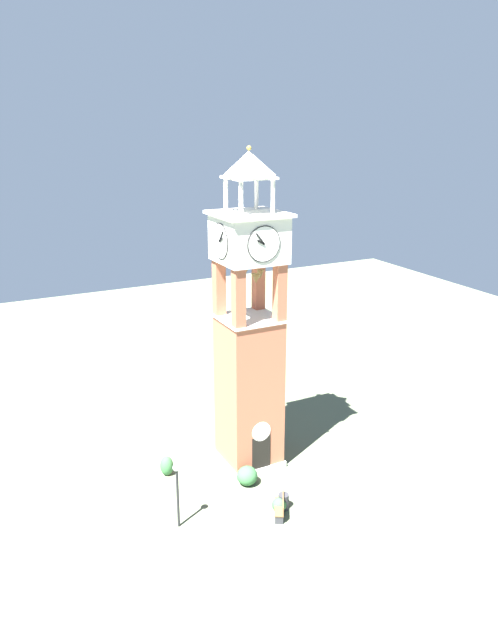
{
  "coord_description": "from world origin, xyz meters",
  "views": [
    {
      "loc": [
        -13.77,
        -27.08,
        18.33
      ],
      "look_at": [
        0.0,
        0.0,
        8.42
      ],
      "focal_mm": 34.18,
      "sensor_mm": 36.0,
      "label": 1
    }
  ],
  "objects_px": {
    "park_bench": "(280,506)",
    "lamp_post": "(177,483)",
    "trash_bin": "(284,501)",
    "clock_tower": "(249,344)"
  },
  "relations": [
    {
      "from": "trash_bin",
      "to": "park_bench",
      "type": "bearing_deg",
      "value": -136.19
    },
    {
      "from": "clock_tower",
      "to": "trash_bin",
      "type": "xyz_separation_m",
      "value": [
        -0.5,
        -4.77,
        -6.68
      ]
    },
    {
      "from": "clock_tower",
      "to": "trash_bin",
      "type": "distance_m",
      "value": 8.22
    },
    {
      "from": "park_bench",
      "to": "lamp_post",
      "type": "distance_m",
      "value": 5.3
    },
    {
      "from": "park_bench",
      "to": "trash_bin",
      "type": "xyz_separation_m",
      "value": [
        0.39,
        0.37,
        -0.08
      ]
    },
    {
      "from": "clock_tower",
      "to": "lamp_post",
      "type": "height_order",
      "value": "clock_tower"
    },
    {
      "from": "park_bench",
      "to": "lamp_post",
      "type": "bearing_deg",
      "value": 163.29
    },
    {
      "from": "park_bench",
      "to": "trash_bin",
      "type": "distance_m",
      "value": 0.54
    },
    {
      "from": "park_bench",
      "to": "lamp_post",
      "type": "height_order",
      "value": "lamp_post"
    },
    {
      "from": "clock_tower",
      "to": "park_bench",
      "type": "height_order",
      "value": "clock_tower"
    }
  ]
}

